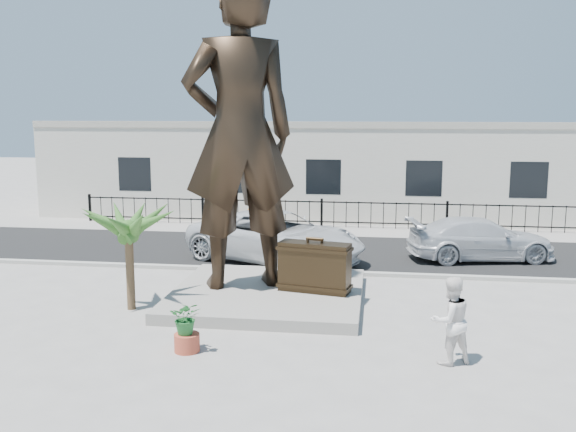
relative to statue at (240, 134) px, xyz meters
name	(u,v)px	position (x,y,z in m)	size (l,w,h in m)	color
ground	(277,317)	(1.32, -1.83, -4.59)	(100.00, 100.00, 0.00)	#9E9991
street	(310,250)	(1.32, 6.17, -4.58)	(40.00, 7.00, 0.01)	black
curb	(299,271)	(1.32, 2.67, -4.53)	(40.00, 0.25, 0.12)	#A5A399
far_sidewalk	(320,230)	(1.32, 10.17, -4.58)	(40.00, 2.50, 0.02)	#9E9991
plinth	(268,294)	(0.82, -0.33, -4.44)	(5.20, 5.20, 0.30)	gray
fence	(322,214)	(1.32, 10.97, -3.99)	(22.00, 0.10, 1.20)	black
building	(329,170)	(1.32, 15.17, -2.39)	(28.00, 7.00, 4.40)	silver
statue	(240,134)	(0.00, 0.00, 0.00)	(3.13, 2.05, 8.57)	black
suitcase	(315,267)	(2.13, -0.35, -3.60)	(1.94, 0.62, 1.37)	black
tourist	(450,320)	(5.36, -4.28, -3.66)	(0.90, 0.70, 1.86)	white
car_white	(276,237)	(0.34, 4.18, -3.70)	(2.90, 6.29, 1.75)	silver
car_silver	(481,239)	(7.43, 5.47, -3.84)	(2.07, 5.08, 1.47)	silver
worker	(255,211)	(-1.52, 10.02, -3.77)	(1.03, 0.59, 1.60)	orange
palm_tree	(132,309)	(-2.63, -1.69, -4.59)	(1.80, 1.80, 3.20)	#305C21
planter	(187,343)	(-0.27, -4.41, -4.39)	(0.56, 0.56, 0.40)	#B64730
shrub	(186,318)	(-0.27, -4.41, -3.81)	(0.67, 0.58, 0.75)	#206329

